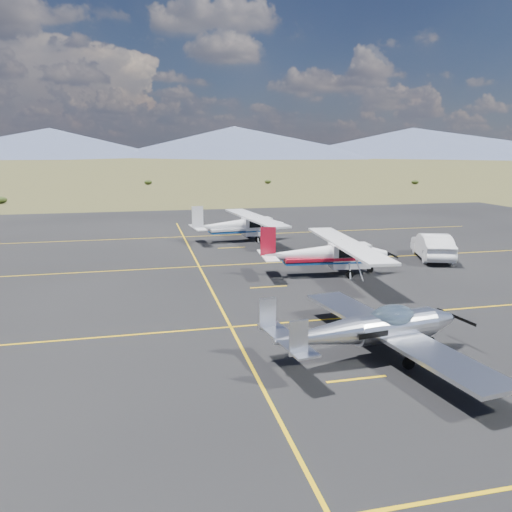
{
  "coord_description": "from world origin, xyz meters",
  "views": [
    {
      "loc": [
        -9.3,
        -16.83,
        7.0
      ],
      "look_at": [
        -3.58,
        7.94,
        1.6
      ],
      "focal_mm": 35.0,
      "sensor_mm": 36.0,
      "label": 1
    }
  ],
  "objects_px": {
    "sedan": "(432,246)",
    "aircraft_low_wing": "(374,329)",
    "aircraft_cessna": "(327,253)",
    "aircraft_plain": "(241,225)"
  },
  "relations": [
    {
      "from": "sedan",
      "to": "aircraft_low_wing",
      "type": "bearing_deg",
      "value": 70.48
    },
    {
      "from": "aircraft_cessna",
      "to": "sedan",
      "type": "height_order",
      "value": "aircraft_cessna"
    },
    {
      "from": "aircraft_low_wing",
      "to": "aircraft_cessna",
      "type": "xyz_separation_m",
      "value": [
        2.65,
        11.36,
        0.24
      ]
    },
    {
      "from": "sedan",
      "to": "aircraft_plain",
      "type": "bearing_deg",
      "value": -21.88
    },
    {
      "from": "aircraft_low_wing",
      "to": "aircraft_cessna",
      "type": "bearing_deg",
      "value": 68.67
    },
    {
      "from": "aircraft_low_wing",
      "to": "sedan",
      "type": "bearing_deg",
      "value": 43.46
    },
    {
      "from": "aircraft_low_wing",
      "to": "aircraft_cessna",
      "type": "distance_m",
      "value": 11.67
    },
    {
      "from": "aircraft_plain",
      "to": "aircraft_cessna",
      "type": "bearing_deg",
      "value": -83.8
    },
    {
      "from": "aircraft_low_wing",
      "to": "aircraft_cessna",
      "type": "height_order",
      "value": "aircraft_cessna"
    },
    {
      "from": "aircraft_low_wing",
      "to": "aircraft_cessna",
      "type": "relative_size",
      "value": 0.88
    }
  ]
}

